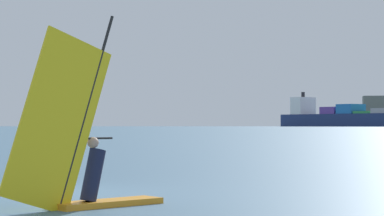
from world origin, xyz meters
name	(u,v)px	position (x,y,z in m)	size (l,w,h in m)	color
ground_plane	(54,193)	(0.00, 0.00, 0.00)	(4000.00, 4000.00, 0.00)	#476B84
windsurfer	(83,159)	(1.62, -3.15, 0.95)	(2.54, 2.90, 3.88)	orange
cargo_ship	(349,117)	(58.27, 816.90, 10.11)	(155.47, 146.98, 39.46)	navy
channel_buoy	(47,133)	(-16.25, 46.70, 0.89)	(0.90, 0.90, 1.99)	#19994C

